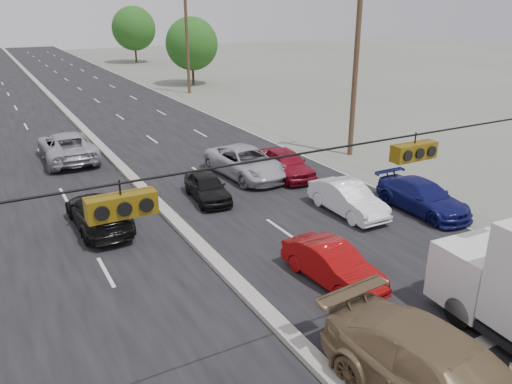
% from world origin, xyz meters
% --- Properties ---
extents(road_surface, '(20.00, 160.00, 0.02)m').
position_xyz_m(road_surface, '(0.00, 30.00, 0.00)').
color(road_surface, black).
rests_on(road_surface, ground).
extents(center_median, '(0.50, 160.00, 0.20)m').
position_xyz_m(center_median, '(0.00, 30.00, 0.10)').
color(center_median, gray).
rests_on(center_median, ground).
extents(utility_pole_right_b, '(1.60, 0.30, 10.00)m').
position_xyz_m(utility_pole_right_b, '(12.50, 15.00, 5.11)').
color(utility_pole_right_b, '#422D1E').
rests_on(utility_pole_right_b, ground).
extents(utility_pole_right_c, '(1.60, 0.30, 10.00)m').
position_xyz_m(utility_pole_right_c, '(12.50, 40.00, 5.11)').
color(utility_pole_right_c, '#422D1E').
rests_on(utility_pole_right_c, ground).
extents(traffic_signals, '(25.00, 0.30, 0.54)m').
position_xyz_m(traffic_signals, '(1.40, 0.00, 5.49)').
color(traffic_signals, black).
rests_on(traffic_signals, ground).
extents(tree_right_mid, '(5.60, 5.60, 7.14)m').
position_xyz_m(tree_right_mid, '(15.00, 45.00, 4.34)').
color(tree_right_mid, '#382619').
rests_on(tree_right_mid, ground).
extents(tree_right_far, '(6.40, 6.40, 8.16)m').
position_xyz_m(tree_right_far, '(16.00, 70.00, 4.96)').
color(tree_right_far, '#382619').
rests_on(tree_right_far, ground).
extents(tan_sedan, '(2.99, 6.29, 1.77)m').
position_xyz_m(tan_sedan, '(1.40, -1.73, 0.89)').
color(tan_sedan, brown).
rests_on(tan_sedan, ground).
extents(red_sedan, '(1.62, 3.85, 1.24)m').
position_xyz_m(red_sedan, '(2.74, 3.90, 0.62)').
color(red_sedan, '#920809').
rests_on(red_sedan, ground).
extents(queue_car_a, '(1.82, 3.70, 1.21)m').
position_xyz_m(queue_car_a, '(2.20, 12.36, 0.61)').
color(queue_car_a, black).
rests_on(queue_car_a, ground).
extents(queue_car_b, '(1.44, 4.01, 1.32)m').
position_xyz_m(queue_car_b, '(6.70, 8.07, 0.66)').
color(queue_car_b, white).
rests_on(queue_car_b, ground).
extents(queue_car_c, '(2.84, 5.48, 1.48)m').
position_xyz_m(queue_car_c, '(5.27, 14.41, 0.74)').
color(queue_car_c, '#B0B2B9').
rests_on(queue_car_c, ground).
extents(queue_car_d, '(1.90, 4.50, 1.30)m').
position_xyz_m(queue_car_d, '(9.60, 6.69, 0.65)').
color(queue_car_d, '#111455').
rests_on(queue_car_d, ground).
extents(queue_car_e, '(2.00, 4.28, 1.42)m').
position_xyz_m(queue_car_e, '(7.00, 13.38, 0.71)').
color(queue_car_e, maroon).
rests_on(queue_car_e, ground).
extents(oncoming_near, '(1.99, 4.71, 1.36)m').
position_xyz_m(oncoming_near, '(-2.74, 11.66, 0.68)').
color(oncoming_near, black).
rests_on(oncoming_near, ground).
extents(oncoming_far, '(2.73, 5.83, 1.61)m').
position_xyz_m(oncoming_far, '(-2.19, 21.81, 0.81)').
color(oncoming_far, '#A0A2A8').
rests_on(oncoming_far, ground).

